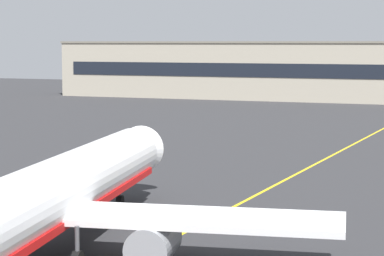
{
  "coord_description": "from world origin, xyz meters",
  "views": [
    {
      "loc": [
        17.58,
        -21.45,
        11.86
      ],
      "look_at": [
        1.32,
        20.54,
        6.96
      ],
      "focal_mm": 73.92,
      "sensor_mm": 36.0,
      "label": 1
    }
  ],
  "objects": [
    {
      "name": "airliner_foreground",
      "position": [
        -4.93,
        14.44,
        3.37
      ],
      "size": [
        32.35,
        41.34,
        11.65
      ],
      "color": "white",
      "rests_on": "ground"
    },
    {
      "name": "taxiway_centreline",
      "position": [
        0.0,
        30.0,
        0.0
      ],
      "size": [
        9.88,
        179.76,
        0.01
      ],
      "primitive_type": "cube",
      "rotation": [
        0.0,
        0.0,
        -0.05
      ],
      "color": "yellow",
      "rests_on": "ground"
    }
  ]
}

